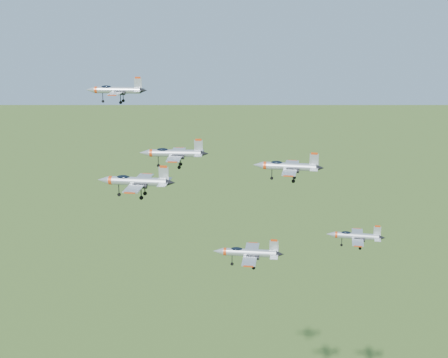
{
  "coord_description": "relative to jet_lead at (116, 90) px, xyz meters",
  "views": [
    {
      "loc": [
        -5.98,
        -112.14,
        166.72
      ],
      "look_at": [
        4.9,
        -2.76,
        134.54
      ],
      "focal_mm": 50.0,
      "sensor_mm": 36.0,
      "label": 1
    }
  ],
  "objects": [
    {
      "name": "jet_left_low",
      "position": [
        32.93,
        -6.07,
        -14.54
      ],
      "size": [
        13.82,
        11.74,
        3.75
      ],
      "rotation": [
        0.0,
        0.0,
        -0.28
      ],
      "color": "#9DA3A9"
    },
    {
      "name": "jet_right_low",
      "position": [
        23.34,
        -19.56,
        -26.63
      ],
      "size": [
        12.78,
        10.78,
        3.44
      ],
      "rotation": [
        0.0,
        0.0,
        -0.22
      ],
      "color": "#9DA3A9"
    },
    {
      "name": "jet_trail",
      "position": [
        45.32,
        -12.28,
        -27.15
      ],
      "size": [
        11.17,
        9.5,
        3.04
      ],
      "rotation": [
        0.0,
        0.0,
        -0.28
      ],
      "color": "#9DA3A9"
    },
    {
      "name": "jet_lead",
      "position": [
        0.0,
        0.0,
        0.0
      ],
      "size": [
        12.13,
        10.17,
        3.25
      ],
      "rotation": [
        0.0,
        0.0,
        -0.18
      ],
      "color": "#9DA3A9"
    },
    {
      "name": "jet_right_high",
      "position": [
        4.48,
        -30.2,
        -9.61
      ],
      "size": [
        12.14,
        10.26,
        3.27
      ],
      "rotation": [
        0.0,
        0.0,
        -0.23
      ],
      "color": "#9DA3A9"
    },
    {
      "name": "jet_left_high",
      "position": [
        10.68,
        -6.02,
        -11.34
      ],
      "size": [
        13.4,
        11.21,
        3.59
      ],
      "rotation": [
        0.0,
        0.0,
        -0.15
      ],
      "color": "#9DA3A9"
    }
  ]
}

